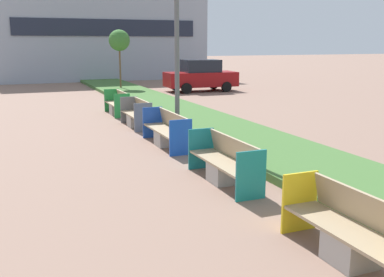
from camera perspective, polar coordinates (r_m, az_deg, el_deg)
planter_grass_strip at (r=11.59m, az=11.45°, el=-1.99°), size 2.80×120.00×0.18m
building_backdrop at (r=37.63m, az=-11.68°, el=12.93°), size 15.87×6.99×7.09m
bench_yellow_frame at (r=6.39m, az=19.79°, el=-11.63°), size 0.65×2.32×0.94m
bench_teal_frame at (r=9.37m, az=4.19°, el=-3.36°), size 0.65×2.35×0.94m
bench_blue_frame at (r=12.67m, az=-3.21°, el=0.77°), size 0.65×2.46×0.94m
bench_grey_frame at (r=15.65m, az=-7.03°, el=2.82°), size 0.65×1.91×0.94m
bench_green_frame at (r=18.43m, az=-9.42°, el=4.15°), size 0.65×1.91×0.94m
sapling_tree_far at (r=27.47m, az=-9.22°, el=12.16°), size 1.25×1.25×3.60m
parked_car_distant at (r=26.84m, az=1.11°, el=7.96°), size 4.27×2.00×1.86m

